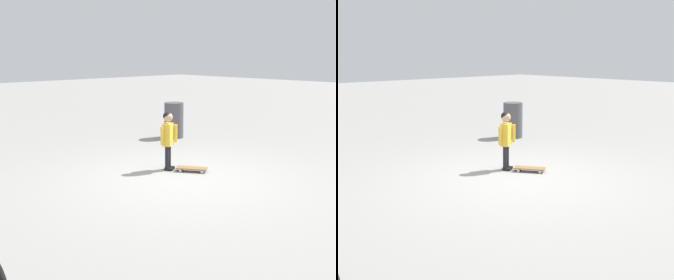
% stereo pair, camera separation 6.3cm
% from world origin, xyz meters
% --- Properties ---
extents(ground_plane, '(50.00, 50.00, 0.00)m').
position_xyz_m(ground_plane, '(0.00, 0.00, 0.00)').
color(ground_plane, gray).
extents(child_person, '(0.41, 0.26, 1.06)m').
position_xyz_m(child_person, '(0.25, 0.57, 0.66)').
color(child_person, black).
rests_on(child_person, ground).
extents(skateboard, '(0.47, 0.56, 0.07)m').
position_xyz_m(skateboard, '(0.47, 0.19, 0.06)').
color(skateboard, olive).
rests_on(skateboard, ground).
extents(trash_bin, '(0.48, 0.48, 0.88)m').
position_xyz_m(trash_bin, '(2.40, 2.62, 0.44)').
color(trash_bin, '#4C4C51').
rests_on(trash_bin, ground).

